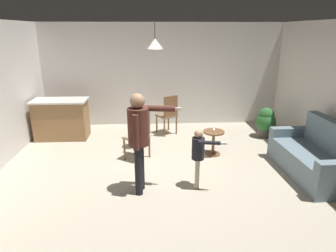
# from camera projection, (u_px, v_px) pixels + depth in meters

# --- Properties ---
(ground) EXTENTS (7.68, 7.68, 0.00)m
(ground) POSITION_uv_depth(u_px,v_px,m) (169.00, 177.00, 5.22)
(ground) COLOR #B2A893
(wall_back) EXTENTS (6.40, 0.10, 2.70)m
(wall_back) POSITION_uv_depth(u_px,v_px,m) (162.00, 75.00, 7.84)
(wall_back) COLOR silver
(wall_back) RESTS_ON ground
(couch_floral) EXTENTS (0.91, 1.83, 1.00)m
(couch_floral) POSITION_uv_depth(u_px,v_px,m) (315.00, 157.00, 5.24)
(couch_floral) COLOR slate
(couch_floral) RESTS_ON ground
(kitchen_counter) EXTENTS (1.26, 0.66, 0.95)m
(kitchen_counter) POSITION_uv_depth(u_px,v_px,m) (62.00, 119.00, 6.98)
(kitchen_counter) COLOR olive
(kitchen_counter) RESTS_ON ground
(side_table_by_couch) EXTENTS (0.44, 0.44, 0.52)m
(side_table_by_couch) POSITION_uv_depth(u_px,v_px,m) (213.00, 140.00, 6.08)
(side_table_by_couch) COLOR brown
(side_table_by_couch) RESTS_ON ground
(person_adult) EXTENTS (0.83, 0.47, 1.62)m
(person_adult) POSITION_uv_depth(u_px,v_px,m) (139.00, 133.00, 4.46)
(person_adult) COLOR black
(person_adult) RESTS_ON ground
(person_child) EXTENTS (0.52, 0.35, 1.02)m
(person_child) POSITION_uv_depth(u_px,v_px,m) (199.00, 152.00, 4.71)
(person_child) COLOR tan
(person_child) RESTS_ON ground
(dining_chair_by_counter) EXTENTS (0.58, 0.58, 1.00)m
(dining_chair_by_counter) POSITION_uv_depth(u_px,v_px,m) (168.00, 113.00, 7.22)
(dining_chair_by_counter) COLOR brown
(dining_chair_by_counter) RESTS_ON ground
(dining_chair_near_wall) EXTENTS (0.58, 0.58, 1.00)m
(dining_chair_near_wall) POSITION_uv_depth(u_px,v_px,m) (139.00, 132.00, 5.89)
(dining_chair_near_wall) COLOR brown
(dining_chair_near_wall) RESTS_ON ground
(potted_plant_corner) EXTENTS (0.48, 0.48, 0.73)m
(potted_plant_corner) POSITION_uv_depth(u_px,v_px,m) (266.00, 121.00, 7.09)
(potted_plant_corner) COLOR #4C4742
(potted_plant_corner) RESTS_ON ground
(spare_remote_on_table) EXTENTS (0.07, 0.13, 0.04)m
(spare_remote_on_table) POSITION_uv_depth(u_px,v_px,m) (214.00, 130.00, 6.04)
(spare_remote_on_table) COLOR white
(spare_remote_on_table) RESTS_ON side_table_by_couch
(ceiling_light_pendant) EXTENTS (0.32, 0.32, 0.55)m
(ceiling_light_pendant) POSITION_uv_depth(u_px,v_px,m) (155.00, 44.00, 5.75)
(ceiling_light_pendant) COLOR silver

